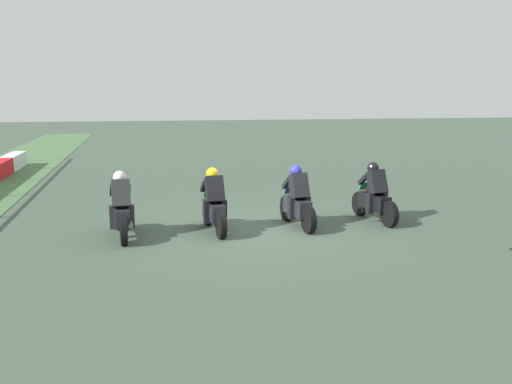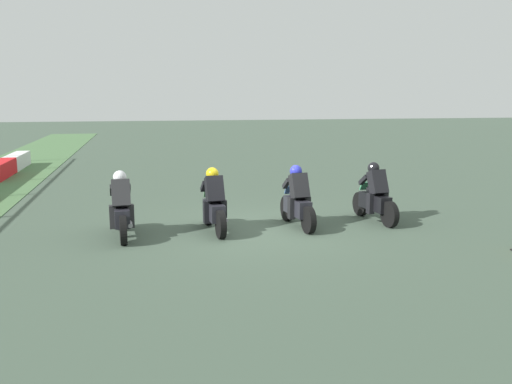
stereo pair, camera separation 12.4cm
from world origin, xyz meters
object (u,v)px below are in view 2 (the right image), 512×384
(rider_lane_a, at_px, (375,197))
(rider_lane_b, at_px, (298,202))
(rider_lane_c, at_px, (214,205))
(rider_lane_d, at_px, (121,210))

(rider_lane_a, height_order, rider_lane_b, same)
(rider_lane_b, bearing_deg, rider_lane_a, -91.09)
(rider_lane_a, height_order, rider_lane_c, same)
(rider_lane_d, bearing_deg, rider_lane_a, -91.29)
(rider_lane_b, height_order, rider_lane_d, same)
(rider_lane_c, height_order, rider_lane_d, same)
(rider_lane_a, bearing_deg, rider_lane_c, 85.60)
(rider_lane_b, distance_m, rider_lane_d, 4.16)
(rider_lane_b, xyz_separation_m, rider_lane_c, (-0.03, 2.05, 0.00))
(rider_lane_b, xyz_separation_m, rider_lane_d, (-0.13, 4.16, 0.00))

